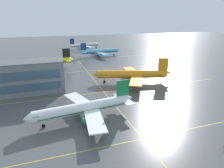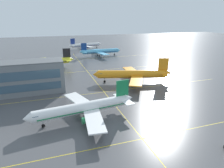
{
  "view_description": "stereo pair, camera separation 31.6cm",
  "coord_description": "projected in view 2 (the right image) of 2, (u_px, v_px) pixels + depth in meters",
  "views": [
    {
      "loc": [
        -21.71,
        -40.96,
        30.27
      ],
      "look_at": [
        2.14,
        29.39,
        4.7
      ],
      "focal_mm": 31.5,
      "sensor_mm": 36.0,
      "label": 1
    },
    {
      "loc": [
        -21.41,
        -41.06,
        30.27
      ],
      "look_at": [
        2.14,
        29.39,
        4.7
      ],
      "focal_mm": 31.5,
      "sensor_mm": 36.0,
      "label": 2
    }
  ],
  "objects": [
    {
      "name": "airliner_far_right_stand",
      "position": [
        86.0,
        45.0,
        194.35
      ],
      "size": [
        33.76,
        28.76,
        10.52
      ],
      "color": "white",
      "rests_on": "ground"
    },
    {
      "name": "airliner_third_row",
      "position": [
        44.0,
        62.0,
        120.86
      ],
      "size": [
        36.65,
        31.73,
        11.43
      ],
      "color": "yellow",
      "rests_on": "ground"
    },
    {
      "name": "airliner_far_left_stand",
      "position": [
        100.0,
        51.0,
        158.68
      ],
      "size": [
        34.48,
        29.81,
        10.74
      ],
      "color": "#5BB7E5",
      "rests_on": "ground"
    },
    {
      "name": "ground_plane",
      "position": [
        139.0,
        135.0,
        53.09
      ],
      "size": [
        600.0,
        600.0,
        0.0
      ],
      "primitive_type": "plane",
      "color": "#4C4C4F"
    },
    {
      "name": "airliner_front_gate",
      "position": [
        84.0,
        108.0,
        60.42
      ],
      "size": [
        34.76,
        29.79,
        10.8
      ],
      "color": "white",
      "rests_on": "ground"
    },
    {
      "name": "airliner_second_row",
      "position": [
        133.0,
        74.0,
        94.29
      ],
      "size": [
        37.34,
        31.86,
        11.82
      ],
      "color": "orange",
      "rests_on": "ground"
    },
    {
      "name": "taxiway_markings",
      "position": [
        94.0,
        80.0,
        99.01
      ],
      "size": [
        115.72,
        156.08,
        0.01
      ],
      "color": "yellow",
      "rests_on": "ground"
    }
  ]
}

